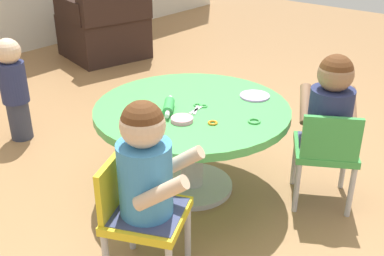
{
  "coord_description": "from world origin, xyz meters",
  "views": [
    {
      "loc": [
        -1.67,
        -1.38,
        1.43
      ],
      "look_at": [
        0.0,
        0.0,
        0.37
      ],
      "focal_mm": 43.87,
      "sensor_mm": 36.0,
      "label": 1
    }
  ],
  "objects_px": {
    "toddler_standing": "(14,87)",
    "craft_scissors": "(199,108)",
    "seated_child_right": "(331,106)",
    "armchair_dark": "(105,26)",
    "rolling_pin": "(169,106)",
    "child_chair_left": "(139,213)",
    "child_chair_right": "(326,151)",
    "seated_child_left": "(146,165)",
    "craft_table": "(192,124)"
  },
  "relations": [
    {
      "from": "seated_child_left",
      "to": "armchair_dark",
      "type": "bearing_deg",
      "value": 52.03
    },
    {
      "from": "craft_table",
      "to": "seated_child_right",
      "type": "bearing_deg",
      "value": -58.92
    },
    {
      "from": "toddler_standing",
      "to": "seated_child_left",
      "type": "bearing_deg",
      "value": -103.33
    },
    {
      "from": "armchair_dark",
      "to": "child_chair_left",
      "type": "bearing_deg",
      "value": -128.63
    },
    {
      "from": "child_chair_left",
      "to": "armchair_dark",
      "type": "bearing_deg",
      "value": 51.37
    },
    {
      "from": "seated_child_left",
      "to": "seated_child_right",
      "type": "distance_m",
      "value": 1.01
    },
    {
      "from": "seated_child_right",
      "to": "armchair_dark",
      "type": "height_order",
      "value": "armchair_dark"
    },
    {
      "from": "craft_table",
      "to": "craft_scissors",
      "type": "height_order",
      "value": "craft_scissors"
    },
    {
      "from": "child_chair_right",
      "to": "seated_child_right",
      "type": "bearing_deg",
      "value": 30.64
    },
    {
      "from": "child_chair_right",
      "to": "craft_scissors",
      "type": "xyz_separation_m",
      "value": [
        -0.31,
        0.56,
        0.18
      ]
    },
    {
      "from": "seated_child_right",
      "to": "rolling_pin",
      "type": "relative_size",
      "value": 2.61
    },
    {
      "from": "child_chair_left",
      "to": "seated_child_right",
      "type": "height_order",
      "value": "seated_child_right"
    },
    {
      "from": "child_chair_left",
      "to": "child_chair_right",
      "type": "relative_size",
      "value": 1.0
    },
    {
      "from": "child_chair_right",
      "to": "armchair_dark",
      "type": "xyz_separation_m",
      "value": [
        0.97,
        2.75,
        0.0
      ]
    },
    {
      "from": "armchair_dark",
      "to": "craft_scissors",
      "type": "height_order",
      "value": "armchair_dark"
    },
    {
      "from": "toddler_standing",
      "to": "craft_scissors",
      "type": "bearing_deg",
      "value": -78.82
    },
    {
      "from": "child_chair_right",
      "to": "toddler_standing",
      "type": "xyz_separation_m",
      "value": [
        -0.57,
        1.85,
        0.05
      ]
    },
    {
      "from": "child_chair_left",
      "to": "armchair_dark",
      "type": "height_order",
      "value": "armchair_dark"
    },
    {
      "from": "seated_child_left",
      "to": "toddler_standing",
      "type": "xyz_separation_m",
      "value": [
        0.36,
        1.53,
        -0.17
      ]
    },
    {
      "from": "child_chair_right",
      "to": "toddler_standing",
      "type": "distance_m",
      "value": 1.94
    },
    {
      "from": "armchair_dark",
      "to": "seated_child_right",
      "type": "bearing_deg",
      "value": -108.89
    },
    {
      "from": "craft_table",
      "to": "child_chair_right",
      "type": "distance_m",
      "value": 0.68
    },
    {
      "from": "child_chair_right",
      "to": "rolling_pin",
      "type": "height_order",
      "value": "same"
    },
    {
      "from": "child_chair_left",
      "to": "toddler_standing",
      "type": "xyz_separation_m",
      "value": [
        0.38,
        1.5,
        0.05
      ]
    },
    {
      "from": "armchair_dark",
      "to": "craft_table",
      "type": "bearing_deg",
      "value": -120.83
    },
    {
      "from": "seated_child_right",
      "to": "craft_scissors",
      "type": "bearing_deg",
      "value": 122.62
    },
    {
      "from": "rolling_pin",
      "to": "seated_child_left",
      "type": "bearing_deg",
      "value": -146.15
    },
    {
      "from": "craft_table",
      "to": "child_chair_right",
      "type": "xyz_separation_m",
      "value": [
        0.31,
        -0.6,
        -0.08
      ]
    },
    {
      "from": "rolling_pin",
      "to": "toddler_standing",
      "type": "bearing_deg",
      "value": 96.34
    },
    {
      "from": "rolling_pin",
      "to": "seated_child_right",
      "type": "bearing_deg",
      "value": -53.46
    },
    {
      "from": "seated_child_right",
      "to": "craft_table",
      "type": "bearing_deg",
      "value": 121.08
    },
    {
      "from": "craft_table",
      "to": "seated_child_left",
      "type": "distance_m",
      "value": 0.69
    },
    {
      "from": "craft_table",
      "to": "armchair_dark",
      "type": "xyz_separation_m",
      "value": [
        1.28,
        2.15,
        -0.08
      ]
    },
    {
      "from": "child_chair_left",
      "to": "child_chair_right",
      "type": "height_order",
      "value": "same"
    },
    {
      "from": "seated_child_right",
      "to": "toddler_standing",
      "type": "bearing_deg",
      "value": 108.16
    },
    {
      "from": "child_chair_right",
      "to": "craft_table",
      "type": "bearing_deg",
      "value": 117.7
    },
    {
      "from": "seated_child_right",
      "to": "armchair_dark",
      "type": "relative_size",
      "value": 0.59
    },
    {
      "from": "toddler_standing",
      "to": "child_chair_left",
      "type": "bearing_deg",
      "value": -104.24
    },
    {
      "from": "craft_table",
      "to": "child_chair_left",
      "type": "xyz_separation_m",
      "value": [
        -0.63,
        -0.25,
        -0.08
      ]
    },
    {
      "from": "seated_child_left",
      "to": "toddler_standing",
      "type": "height_order",
      "value": "seated_child_left"
    },
    {
      "from": "seated_child_right",
      "to": "rolling_pin",
      "type": "height_order",
      "value": "seated_child_right"
    },
    {
      "from": "craft_table",
      "to": "armchair_dark",
      "type": "height_order",
      "value": "armchair_dark"
    },
    {
      "from": "child_chair_left",
      "to": "toddler_standing",
      "type": "height_order",
      "value": "toddler_standing"
    },
    {
      "from": "armchair_dark",
      "to": "rolling_pin",
      "type": "xyz_separation_m",
      "value": [
        -1.4,
        -2.1,
        0.2
      ]
    },
    {
      "from": "seated_child_right",
      "to": "armchair_dark",
      "type": "xyz_separation_m",
      "value": [
        0.93,
        2.73,
        -0.22
      ]
    },
    {
      "from": "child_chair_left",
      "to": "seated_child_left",
      "type": "relative_size",
      "value": 1.05
    },
    {
      "from": "seated_child_right",
      "to": "child_chair_left",
      "type": "bearing_deg",
      "value": 161.2
    },
    {
      "from": "craft_table",
      "to": "craft_scissors",
      "type": "xyz_separation_m",
      "value": [
        0.0,
        -0.04,
        0.1
      ]
    },
    {
      "from": "craft_table",
      "to": "toddler_standing",
      "type": "height_order",
      "value": "toddler_standing"
    },
    {
      "from": "child_chair_left",
      "to": "seated_child_left",
      "type": "xyz_separation_m",
      "value": [
        0.02,
        -0.04,
        0.23
      ]
    }
  ]
}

